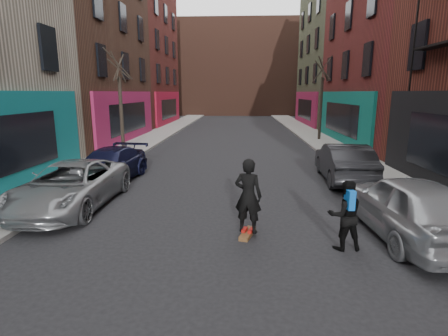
# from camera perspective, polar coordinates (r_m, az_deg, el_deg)

# --- Properties ---
(sidewalk_left) EXTENTS (2.50, 84.00, 0.13)m
(sidewalk_left) POSITION_cam_1_polar(r_m,az_deg,el_deg) (32.41, -9.37, 6.11)
(sidewalk_left) COLOR gray
(sidewalk_left) RESTS_ON ground
(sidewalk_right) EXTENTS (2.50, 84.00, 0.13)m
(sidewalk_right) POSITION_cam_1_polar(r_m,az_deg,el_deg) (32.20, 13.06, 5.92)
(sidewalk_right) COLOR gray
(sidewalk_right) RESTS_ON ground
(building_far) EXTENTS (40.00, 10.00, 14.00)m
(building_far) POSITION_cam_1_polar(r_m,az_deg,el_deg) (57.62, 2.33, 15.78)
(building_far) COLOR #47281E
(building_far) RESTS_ON ground
(tree_left_far) EXTENTS (2.00, 2.00, 6.50)m
(tree_left_far) POSITION_cam_1_polar(r_m,az_deg,el_deg) (20.64, -16.60, 11.58)
(tree_left_far) COLOR black
(tree_left_far) RESTS_ON sidewalk_left
(tree_right_far) EXTENTS (2.00, 2.00, 6.80)m
(tree_right_far) POSITION_cam_1_polar(r_m,az_deg,el_deg) (26.13, 15.66, 12.00)
(tree_right_far) COLOR black
(tree_right_far) RESTS_ON sidewalk_right
(parked_left_far) EXTENTS (2.32, 4.94, 1.37)m
(parked_left_far) POSITION_cam_1_polar(r_m,az_deg,el_deg) (11.55, -23.71, -2.61)
(parked_left_far) COLOR gray
(parked_left_far) RESTS_ON ground
(parked_left_end) EXTENTS (2.33, 4.66, 1.30)m
(parked_left_end) POSITION_cam_1_polar(r_m,az_deg,el_deg) (14.30, -18.31, 0.37)
(parked_left_end) COLOR black
(parked_left_end) RESTS_ON ground
(parked_right_far) EXTENTS (2.10, 4.67, 1.56)m
(parked_right_far) POSITION_cam_1_polar(r_m,az_deg,el_deg) (9.50, 27.87, -5.49)
(parked_right_far) COLOR #999DA1
(parked_right_far) RESTS_ON ground
(parked_right_end) EXTENTS (1.83, 4.61, 1.49)m
(parked_right_end) POSITION_cam_1_polar(r_m,az_deg,el_deg) (14.54, 18.98, 0.90)
(parked_right_end) COLOR black
(parked_right_end) RESTS_ON ground
(skateboard) EXTENTS (0.44, 0.83, 0.10)m
(skateboard) POSITION_cam_1_polar(r_m,az_deg,el_deg) (8.73, 3.87, -10.63)
(skateboard) COLOR brown
(skateboard) RESTS_ON ground
(skateboarder) EXTENTS (0.77, 0.61, 1.83)m
(skateboarder) POSITION_cam_1_polar(r_m,az_deg,el_deg) (8.40, 3.96, -4.56)
(skateboarder) COLOR black
(skateboarder) RESTS_ON skateboard
(pedestrian) EXTENTS (0.83, 0.67, 1.58)m
(pedestrian) POSITION_cam_1_polar(r_m,az_deg,el_deg) (8.21, 19.14, -7.23)
(pedestrian) COLOR black
(pedestrian) RESTS_ON ground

